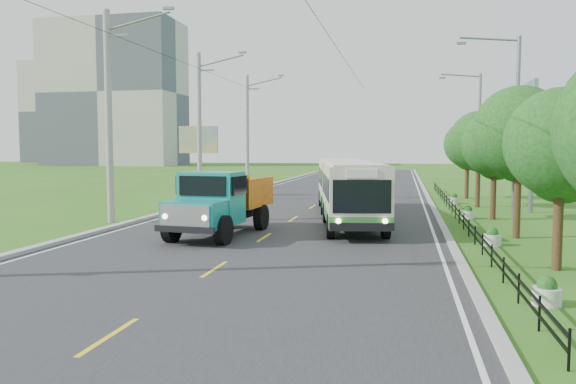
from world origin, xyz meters
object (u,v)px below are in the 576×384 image
(planter_mid, at_px, (468,213))
(billboard_right, at_px, (524,118))
(pole_near, at_px, (109,116))
(streetlight_far, at_px, (477,130))
(bus, at_px, (347,185))
(tree_fourth, at_px, (495,148))
(streetlight_mid, at_px, (513,121))
(tree_fifth, at_px, (480,143))
(planter_front, at_px, (547,293))
(pole_mid, at_px, (200,126))
(tree_third, at_px, (520,137))
(pole_far, at_px, (248,131))
(billboard_left, at_px, (199,144))
(tree_back, at_px, (468,147))
(planter_near, at_px, (492,238))
(dump_truck, at_px, (221,199))
(planter_far, at_px, (454,199))
(tree_second, at_px, (562,149))

(planter_mid, height_order, billboard_right, billboard_right)
(pole_near, bearing_deg, streetlight_far, 45.14)
(streetlight_far, relative_size, bus, 0.61)
(tree_fourth, bearing_deg, streetlight_mid, -10.15)
(tree_fifth, height_order, bus, tree_fifth)
(billboard_right, bearing_deg, planter_front, -99.55)
(pole_near, bearing_deg, pole_mid, 90.00)
(planter_front, bearing_deg, bus, 112.43)
(streetlight_mid, height_order, billboard_right, streetlight_mid)
(tree_third, distance_m, planter_front, 10.87)
(planter_front, bearing_deg, pole_near, 146.88)
(planter_front, bearing_deg, tree_third, 82.94)
(pole_far, relative_size, billboard_right, 1.37)
(planter_front, distance_m, billboard_left, 31.88)
(tree_back, distance_m, planter_near, 20.46)
(bus, bearing_deg, pole_mid, 132.01)
(pole_far, height_order, bus, pole_far)
(pole_near, distance_m, dump_truck, 7.79)
(tree_third, height_order, dump_truck, tree_third)
(tree_fifth, height_order, planter_mid, tree_fifth)
(tree_third, xyz_separation_m, tree_fifth, (-0.00, 12.00, -0.13))
(planter_far, relative_size, dump_truck, 0.10)
(streetlight_far, relative_size, billboard_right, 1.24)
(pole_far, bearing_deg, planter_far, -33.12)
(pole_mid, bearing_deg, bus, -38.05)
(tree_back, bearing_deg, planter_mid, -95.91)
(pole_far, bearing_deg, pole_near, -90.00)
(tree_second, bearing_deg, billboard_left, 131.52)
(bus, relative_size, dump_truck, 2.32)
(streetlight_far, bearing_deg, pole_mid, -159.68)
(tree_third, xyz_separation_m, billboard_right, (2.44, 11.86, 1.36))
(planter_front, height_order, planter_near, same)
(pole_near, height_order, bus, pole_near)
(billboard_right, bearing_deg, pole_near, -151.86)
(dump_truck, bearing_deg, tree_back, 65.00)
(tree_second, distance_m, dump_truck, 12.63)
(pole_mid, height_order, pole_far, same)
(tree_second, xyz_separation_m, tree_third, (0.00, 6.00, 0.47))
(tree_fifth, bearing_deg, billboard_left, 168.72)
(tree_fourth, bearing_deg, tree_third, -90.00)
(planter_near, xyz_separation_m, billboard_right, (3.70, 14.00, 5.06))
(tree_second, xyz_separation_m, streetlight_mid, (0.79, 11.86, 1.38))
(tree_second, relative_size, planter_mid, 7.91)
(tree_fourth, bearing_deg, dump_truck, -146.33)
(pole_mid, relative_size, planter_front, 14.93)
(tree_back, xyz_separation_m, dump_truck, (-11.75, -19.83, -2.16))
(tree_fourth, height_order, planter_far, tree_fourth)
(planter_mid, distance_m, bus, 6.33)
(tree_second, height_order, bus, tree_second)
(billboard_right, relative_size, dump_truck, 1.13)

